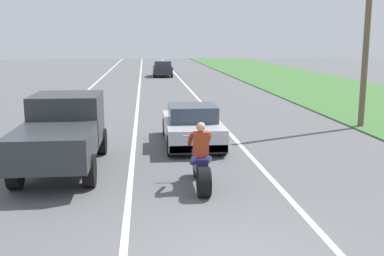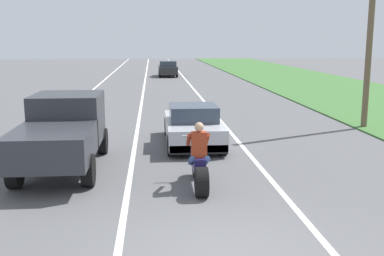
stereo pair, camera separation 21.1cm
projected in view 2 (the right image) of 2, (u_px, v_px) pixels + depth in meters
The scene contains 9 objects.
lane_stripe_left_solid at pixel (79, 102), 26.61m from camera, with size 0.14×120.00×0.01m, color white.
lane_stripe_right_solid at pixel (203, 101), 27.21m from camera, with size 0.14×120.00×0.01m, color white.
lane_stripe_centre_dashed at pixel (142, 101), 26.91m from camera, with size 0.14×120.00×0.01m, color white.
grass_verge_right at pixel (370, 98), 28.06m from camera, with size 10.00×120.00×0.06m, color #3D6B33.
motorcycle_with_rider at pixel (199, 165), 11.05m from camera, with size 0.70×2.21×1.62m.
sports_car_silver at pixel (193, 126), 15.78m from camera, with size 1.84×4.30×1.37m.
pickup_truck_left_lane_dark_grey at pixel (63, 130), 12.64m from camera, with size 2.02×4.80×1.98m.
utility_pole_roadside at pixel (371, 17), 18.03m from camera, with size 0.24×0.24×8.76m, color brown.
distant_car_far_ahead at pixel (168, 68), 44.91m from camera, with size 1.80×4.00×1.50m.
Camera 2 is at (-1.18, -6.88, 3.52)m, focal length 43.49 mm.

